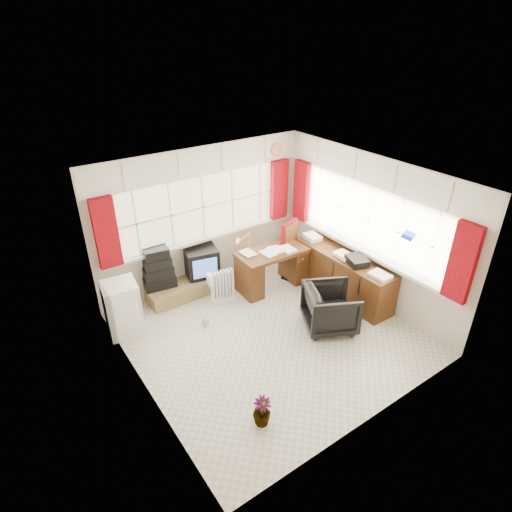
# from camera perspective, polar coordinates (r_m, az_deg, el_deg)

# --- Properties ---
(ground) EXTENTS (4.00, 4.00, 0.00)m
(ground) POSITION_cam_1_polar(r_m,az_deg,el_deg) (6.77, 1.82, -10.34)
(ground) COLOR beige
(ground) RESTS_ON ground
(room_walls) EXTENTS (4.00, 4.00, 4.00)m
(room_walls) POSITION_cam_1_polar(r_m,az_deg,el_deg) (5.93, 2.04, 0.95)
(room_walls) COLOR beige
(room_walls) RESTS_ON ground
(window_back) EXTENTS (3.70, 0.12, 3.60)m
(window_back) POSITION_cam_1_polar(r_m,az_deg,el_deg) (7.65, -6.75, 2.89)
(window_back) COLOR #F7E7C3
(window_back) RESTS_ON room_walls
(window_right) EXTENTS (0.12, 3.70, 3.60)m
(window_right) POSITION_cam_1_polar(r_m,az_deg,el_deg) (7.39, 14.16, 1.16)
(window_right) COLOR #F7E7C3
(window_right) RESTS_ON room_walls
(curtains) EXTENTS (3.83, 3.83, 1.15)m
(curtains) POSITION_cam_1_polar(r_m,az_deg,el_deg) (7.12, 3.58, 5.50)
(curtains) COLOR maroon
(curtains) RESTS_ON room_walls
(overhead_cabinets) EXTENTS (3.98, 3.98, 0.48)m
(overhead_cabinets) POSITION_cam_1_polar(r_m,az_deg,el_deg) (6.92, 3.87, 11.80)
(overhead_cabinets) COLOR white
(overhead_cabinets) RESTS_ON room_walls
(desk) EXTENTS (1.28, 0.66, 0.76)m
(desk) POSITION_cam_1_polar(r_m,az_deg,el_deg) (7.67, 2.16, -1.46)
(desk) COLOR #472510
(desk) RESTS_ON ground
(desk_lamp) EXTENTS (0.16, 0.14, 0.40)m
(desk_lamp) POSITION_cam_1_polar(r_m,az_deg,el_deg) (7.37, -0.91, 2.52)
(desk_lamp) COLOR orange
(desk_lamp) RESTS_ON desk
(task_chair) EXTENTS (0.58, 0.60, 1.10)m
(task_chair) POSITION_cam_1_polar(r_m,az_deg,el_deg) (7.92, 5.01, 1.01)
(task_chair) COLOR black
(task_chair) RESTS_ON ground
(office_chair) EXTENTS (1.04, 1.03, 0.71)m
(office_chair) POSITION_cam_1_polar(r_m,az_deg,el_deg) (6.80, 9.91, -6.85)
(office_chair) COLOR black
(office_chair) RESTS_ON ground
(radiator) EXTENTS (0.42, 0.22, 0.60)m
(radiator) POSITION_cam_1_polar(r_m,az_deg,el_deg) (7.36, -4.53, -4.44)
(radiator) COLOR white
(radiator) RESTS_ON ground
(credenza) EXTENTS (0.50, 2.00, 0.85)m
(credenza) POSITION_cam_1_polar(r_m,az_deg,el_deg) (7.63, 11.48, -2.39)
(credenza) COLOR #472510
(credenza) RESTS_ON ground
(file_tray) EXTENTS (0.39, 0.44, 0.12)m
(file_tray) POSITION_cam_1_polar(r_m,az_deg,el_deg) (7.22, 13.32, -0.63)
(file_tray) COLOR black
(file_tray) RESTS_ON credenza
(tv_bench) EXTENTS (1.40, 0.50, 0.25)m
(tv_bench) POSITION_cam_1_polar(r_m,az_deg,el_deg) (7.67, -9.19, -4.28)
(tv_bench) COLOR olive
(tv_bench) RESTS_ON ground
(crt_tv) EXTENTS (0.66, 0.62, 0.51)m
(crt_tv) POSITION_cam_1_polar(r_m,az_deg,el_deg) (7.69, -7.34, -0.71)
(crt_tv) COLOR black
(crt_tv) RESTS_ON tv_bench
(hifi_stack) EXTENTS (0.58, 0.41, 0.73)m
(hifi_stack) POSITION_cam_1_polar(r_m,az_deg,el_deg) (7.43, -12.95, -1.73)
(hifi_stack) COLOR black
(hifi_stack) RESTS_ON tv_bench
(mini_fridge) EXTENTS (0.57, 0.58, 0.86)m
(mini_fridge) POSITION_cam_1_polar(r_m,az_deg,el_deg) (6.88, -17.38, -6.63)
(mini_fridge) COLOR white
(mini_fridge) RESTS_ON ground
(spray_bottle_a) EXTENTS (0.12, 0.12, 0.27)m
(spray_bottle_a) POSITION_cam_1_polar(r_m,az_deg,el_deg) (7.49, -9.67, -5.15)
(spray_bottle_a) COLOR silver
(spray_bottle_a) RESTS_ON ground
(spray_bottle_b) EXTENTS (0.08, 0.09, 0.18)m
(spray_bottle_b) POSITION_cam_1_polar(r_m,az_deg,el_deg) (6.92, -6.72, -8.56)
(spray_bottle_b) COLOR #94DDD5
(spray_bottle_b) RESTS_ON ground
(flower_vase) EXTENTS (0.28, 0.28, 0.39)m
(flower_vase) POSITION_cam_1_polar(r_m,az_deg,el_deg) (5.42, 0.79, -20.02)
(flower_vase) COLOR black
(flower_vase) RESTS_ON ground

